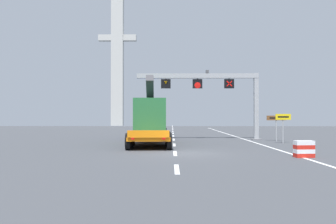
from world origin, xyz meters
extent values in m
plane|color=#424449|center=(0.00, 0.00, 0.00)|extent=(112.00, 112.00, 0.00)
cube|color=silver|center=(-0.60, -6.00, 0.01)|extent=(0.20, 2.60, 0.01)
cube|color=silver|center=(-0.60, -0.09, 0.01)|extent=(0.20, 2.60, 0.01)
cube|color=silver|center=(-0.60, 5.83, 0.01)|extent=(0.20, 2.60, 0.01)
cube|color=silver|center=(-0.60, 11.74, 0.01)|extent=(0.20, 2.60, 0.01)
cube|color=silver|center=(-0.60, 17.65, 0.01)|extent=(0.20, 2.60, 0.01)
cube|color=silver|center=(-0.60, 23.57, 0.01)|extent=(0.20, 2.60, 0.01)
cube|color=silver|center=(-0.60, 29.48, 0.01)|extent=(0.20, 2.60, 0.01)
cube|color=silver|center=(-0.60, 35.39, 0.01)|extent=(0.20, 2.60, 0.01)
cube|color=silver|center=(-0.60, 41.31, 0.01)|extent=(0.20, 2.60, 0.01)
cube|color=silver|center=(-0.60, 47.22, 0.01)|extent=(0.20, 2.60, 0.01)
cube|color=silver|center=(-0.60, 53.13, 0.01)|extent=(0.20, 2.60, 0.01)
cube|color=silver|center=(-0.60, 59.05, 0.01)|extent=(0.20, 2.60, 0.01)
cube|color=silver|center=(6.20, 12.00, 0.01)|extent=(0.20, 63.00, 0.01)
cube|color=#9EA0A5|center=(7.25, 11.89, 3.16)|extent=(0.40, 0.40, 6.32)
cube|color=slate|center=(7.25, 11.89, 0.04)|extent=(0.90, 0.90, 0.08)
cube|color=#9EA0A5|center=(1.67, 11.89, 6.07)|extent=(11.57, 0.44, 0.44)
cube|color=#4C4C51|center=(2.60, 11.89, 6.47)|extent=(0.28, 0.40, 0.28)
cube|color=black|center=(4.69, 11.89, 5.32)|extent=(0.91, 0.24, 0.87)
cube|color=#9EA0A5|center=(4.69, 11.89, 5.80)|extent=(0.08, 0.08, 0.16)
cube|color=red|center=(4.69, 11.76, 5.32)|extent=(0.56, 0.02, 0.56)
cube|color=red|center=(4.69, 11.76, 5.32)|extent=(0.56, 0.02, 0.56)
cube|color=black|center=(1.67, 11.89, 5.32)|extent=(0.91, 0.24, 0.87)
cube|color=#9EA0A5|center=(1.67, 11.89, 5.80)|extent=(0.08, 0.08, 0.16)
cone|color=red|center=(1.67, 11.76, 5.16)|extent=(0.58, 0.02, 0.58)
cube|color=black|center=(-1.35, 11.89, 5.32)|extent=(0.91, 0.24, 0.87)
cube|color=#9EA0A5|center=(-1.35, 11.89, 5.80)|extent=(0.08, 0.08, 0.16)
cone|color=orange|center=(-1.35, 11.76, 5.40)|extent=(0.33, 0.33, 0.30)
cube|color=orange|center=(-2.50, 6.44, 0.73)|extent=(3.23, 10.51, 0.24)
cube|color=orange|center=(-2.28, 1.16, 1.10)|extent=(2.66, 0.19, 0.44)
cylinder|color=black|center=(-3.66, 1.88, 0.55)|extent=(0.37, 1.11, 1.10)
cylinder|color=black|center=(-0.96, 2.00, 0.55)|extent=(0.37, 1.11, 1.10)
cylinder|color=black|center=(-3.70, 2.93, 0.55)|extent=(0.37, 1.11, 1.10)
cylinder|color=black|center=(-1.00, 3.05, 0.55)|extent=(0.37, 1.11, 1.10)
cylinder|color=black|center=(-3.74, 3.98, 0.55)|extent=(0.37, 1.11, 1.10)
cylinder|color=black|center=(-1.05, 4.09, 0.55)|extent=(0.37, 1.11, 1.10)
cylinder|color=black|center=(-3.79, 5.03, 0.55)|extent=(0.37, 1.11, 1.10)
cylinder|color=black|center=(-1.09, 5.14, 0.55)|extent=(0.37, 1.11, 1.10)
cylinder|color=black|center=(-3.83, 6.08, 0.55)|extent=(0.37, 1.11, 1.10)
cylinder|color=black|center=(-1.13, 6.19, 0.55)|extent=(0.37, 1.11, 1.10)
cube|color=#1E38AD|center=(-2.79, 13.53, 2.10)|extent=(2.71, 3.30, 3.10)
cube|color=black|center=(-2.79, 13.53, 2.80)|extent=(2.74, 3.33, 0.60)
cylinder|color=black|center=(-4.12, 14.36, 0.55)|extent=(0.39, 1.11, 1.10)
cylinder|color=black|center=(-1.54, 14.46, 0.55)|extent=(0.39, 1.11, 1.10)
cylinder|color=black|center=(-4.03, 12.36, 0.55)|extent=(0.39, 1.11, 1.10)
cylinder|color=black|center=(-1.46, 12.47, 0.55)|extent=(0.39, 1.11, 1.10)
cube|color=#236638|center=(-2.51, 6.84, 2.20)|extent=(2.62, 5.81, 2.70)
cube|color=#2D2D33|center=(-2.48, 5.98, 4.15)|extent=(0.68, 2.96, 2.29)
cube|color=red|center=(-3.25, 1.08, 0.80)|extent=(0.20, 0.07, 0.12)
cube|color=red|center=(-1.29, 1.16, 0.80)|extent=(0.20, 0.07, 0.12)
cylinder|color=#9EA0A5|center=(8.34, 7.55, 1.20)|extent=(0.10, 0.10, 2.41)
cube|color=yellow|center=(8.34, 7.49, 2.17)|extent=(1.25, 0.06, 0.48)
cube|color=black|center=(8.34, 7.46, 2.17)|extent=(0.90, 0.01, 0.12)
cylinder|color=#9EA0A5|center=(8.50, 9.80, 1.14)|extent=(0.10, 0.10, 2.28)
cube|color=brown|center=(8.50, 9.74, 2.07)|extent=(1.72, 0.06, 0.42)
cube|color=black|center=(8.50, 9.71, 2.07)|extent=(1.24, 0.01, 0.12)
cube|color=red|center=(6.31, -1.93, 0.11)|extent=(1.04, 0.59, 0.23)
cube|color=white|center=(6.31, -1.93, 0.34)|extent=(1.04, 0.59, 0.22)
cube|color=red|center=(6.31, -1.93, 0.56)|extent=(1.04, 0.59, 0.23)
cube|color=white|center=(6.31, -1.93, 0.79)|extent=(1.04, 0.59, 0.23)
cube|color=#B7B7B2|center=(-13.69, 59.55, 16.89)|extent=(2.80, 2.00, 33.77)
cube|color=#B7B7B2|center=(-13.69, 59.55, 20.94)|extent=(9.00, 1.60, 1.40)
camera|label=1|loc=(-0.82, -19.97, 2.20)|focal=35.77mm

